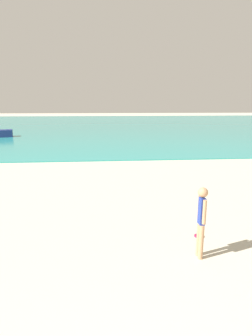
# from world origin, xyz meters

# --- Properties ---
(water) EXTENTS (160.00, 60.00, 0.06)m
(water) POSITION_xyz_m (0.00, 45.42, 0.03)
(water) COLOR teal
(water) RESTS_ON ground
(person_standing) EXTENTS (0.20, 0.35, 1.53)m
(person_standing) POSITION_xyz_m (1.74, 5.14, 0.87)
(person_standing) COLOR tan
(person_standing) RESTS_ON ground
(frisbee) EXTENTS (0.23, 0.23, 0.03)m
(frisbee) POSITION_xyz_m (2.06, 6.05, 0.01)
(frisbee) COLOR #E51E4C
(frisbee) RESTS_ON ground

